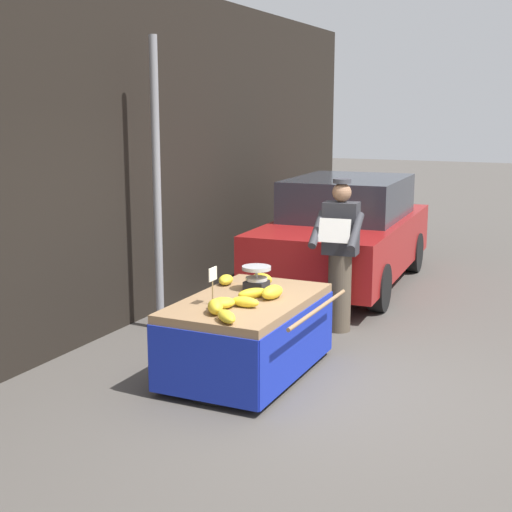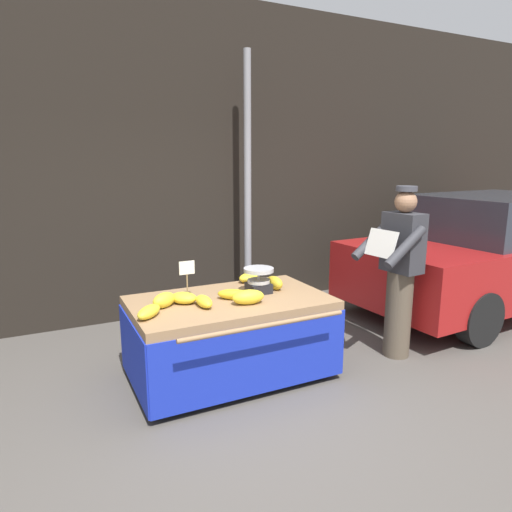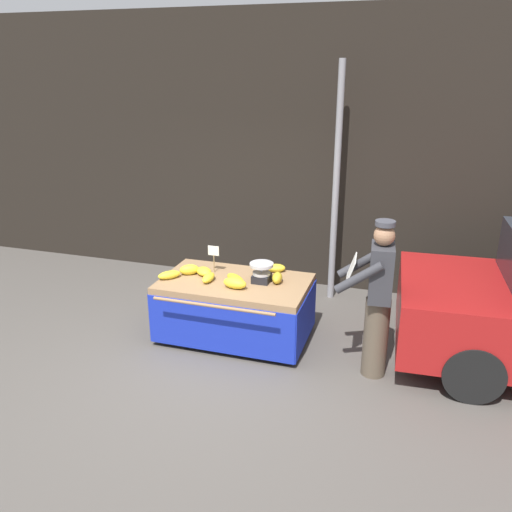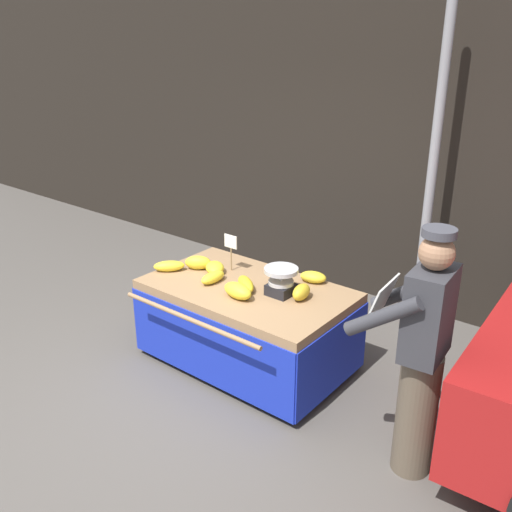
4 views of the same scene
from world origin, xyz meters
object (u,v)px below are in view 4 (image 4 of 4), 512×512
banana_cart (247,308)px  banana_bunch_7 (169,266)px  banana_bunch_5 (313,277)px  banana_bunch_6 (238,291)px  banana_bunch_2 (198,263)px  weighing_scale (281,281)px  street_pole (433,169)px  banana_bunch_1 (213,277)px  vendor_person (421,355)px  banana_bunch_4 (215,268)px  banana_bunch_3 (301,292)px  banana_bunch_0 (246,284)px  price_sign (231,245)px

banana_cart → banana_bunch_7: (-0.76, -0.18, 0.25)m
banana_bunch_5 → banana_bunch_6: 0.71m
banana_bunch_2 → banana_bunch_6: same height
weighing_scale → banana_bunch_2: bearing=-177.7°
street_pole → weighing_scale: (-0.59, -1.48, -0.75)m
street_pole → banana_bunch_1: bearing=-125.7°
banana_bunch_2 → vendor_person: size_ratio=0.14×
vendor_person → banana_bunch_4: bearing=169.8°
banana_cart → banana_bunch_7: 0.82m
banana_bunch_4 → banana_bunch_7: banana_bunch_4 is taller
street_pole → banana_bunch_1: size_ratio=12.37×
banana_bunch_7 → weighing_scale: bearing=12.2°
banana_bunch_3 → banana_bunch_6: 0.51m
banana_bunch_4 → banana_bunch_7: size_ratio=0.85×
banana_bunch_0 → banana_bunch_4: bearing=168.2°
banana_bunch_7 → vendor_person: vendor_person is taller
banana_cart → banana_bunch_5: (0.39, 0.43, 0.25)m
banana_cart → price_sign: price_sign is taller
banana_bunch_5 → banana_bunch_7: bearing=-152.4°
weighing_scale → banana_bunch_7: 1.11m
banana_bunch_2 → banana_bunch_4: size_ratio=1.01×
banana_bunch_1 → banana_bunch_3: size_ratio=1.21×
banana_bunch_6 → vendor_person: vendor_person is taller
banana_bunch_1 → banana_bunch_0: bearing=13.2°
banana_bunch_1 → banana_bunch_7: (-0.48, -0.06, 0.00)m
banana_bunch_1 → banana_cart: bearing=21.6°
banana_bunch_1 → vendor_person: 1.98m
banana_bunch_0 → banana_bunch_7: banana_bunch_7 is taller
banana_bunch_5 → vendor_person: bearing=-30.3°
street_pole → banana_bunch_4: street_pole is taller
banana_bunch_5 → banana_bunch_7: (-1.15, -0.60, -0.00)m
banana_bunch_2 → banana_bunch_5: banana_bunch_2 is taller
banana_bunch_0 → banana_bunch_6: size_ratio=1.06×
banana_bunch_1 → banana_bunch_5: banana_bunch_5 is taller
banana_bunch_1 → price_sign: bearing=99.2°
weighing_scale → banana_bunch_2: (-0.91, -0.04, -0.06)m
weighing_scale → banana_bunch_1: bearing=-164.1°
banana_cart → banana_bunch_2: 0.65m
banana_bunch_2 → banana_bunch_4: 0.18m
street_pole → banana_bunch_5: street_pole is taller
price_sign → banana_bunch_1: size_ratio=1.30×
banana_bunch_4 → banana_bunch_5: bearing=25.2°
banana_bunch_0 → banana_bunch_6: banana_bunch_6 is taller
street_pole → banana_bunch_0: bearing=-119.1°
street_pole → banana_bunch_6: street_pole is taller
price_sign → banana_bunch_2: 0.36m
price_sign → banana_bunch_6: size_ratio=1.20×
weighing_scale → banana_bunch_5: size_ratio=1.23×
street_pole → vendor_person: street_pole is taller
banana_bunch_2 → banana_bunch_5: size_ratio=1.04×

